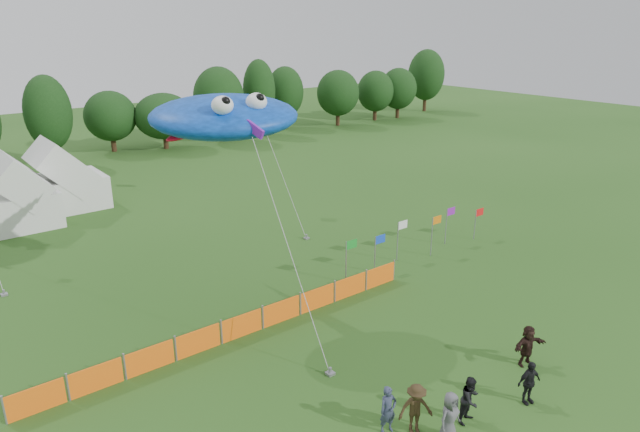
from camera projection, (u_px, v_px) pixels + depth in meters
ground at (425, 400)px, 19.96m from camera, size 160.00×160.00×0.00m
treeline at (76, 116)px, 52.97m from camera, size 104.57×8.78×8.36m
tent_left at (20, 197)px, 36.33m from camera, size 4.24×4.24×3.74m
tent_right at (63, 182)px, 39.80m from camera, size 5.29×4.23×3.73m
barrier_fence at (242, 326)px, 23.83m from camera, size 17.90×0.06×1.00m
flag_row at (416, 233)px, 31.50m from camera, size 10.73×0.75×2.27m
spectator_a at (388, 410)px, 18.19m from camera, size 0.67×0.51×1.65m
spectator_b at (470, 400)px, 18.67m from camera, size 0.88×0.73×1.66m
spectator_c at (416, 409)px, 18.15m from camera, size 1.31×1.11×1.75m
spectator_d at (529, 382)px, 19.59m from camera, size 1.01×0.62×1.62m
spectator_e at (450, 417)px, 17.81m from camera, size 0.86×0.58×1.72m
spectator_f at (528, 346)px, 21.77m from camera, size 1.60×0.79×1.65m
stingray_kite at (220, 115)px, 23.54m from camera, size 7.50×14.74×9.98m
small_kite_white at (270, 144)px, 37.46m from camera, size 2.09×7.44×7.32m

